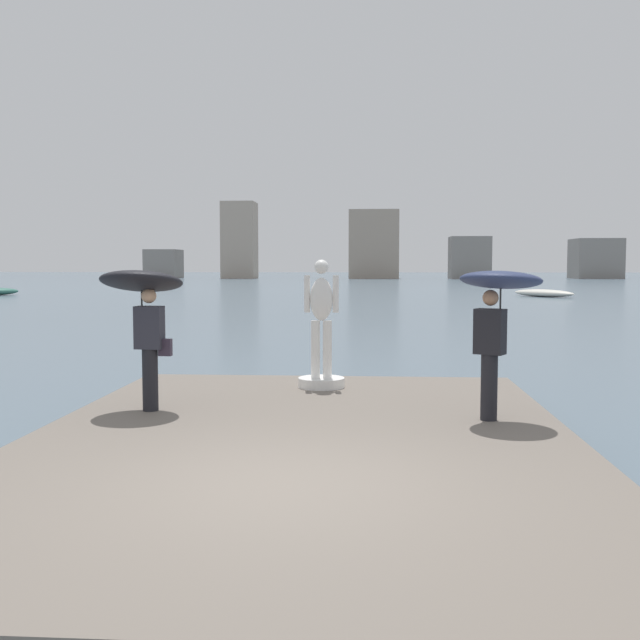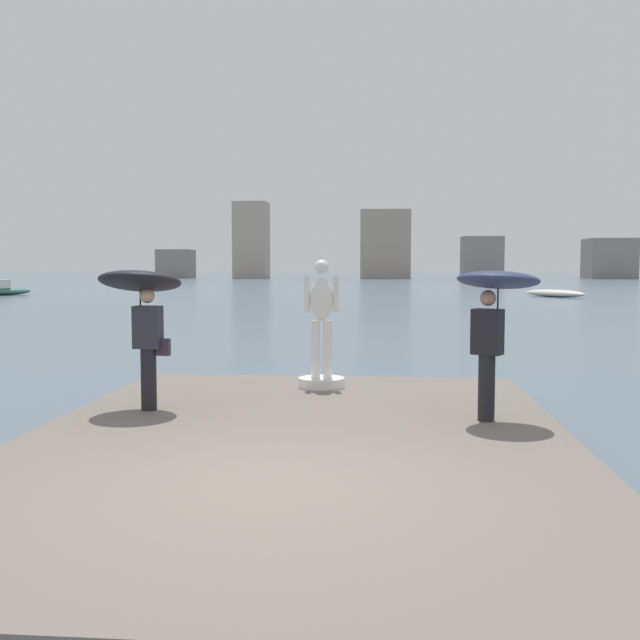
% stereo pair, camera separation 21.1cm
% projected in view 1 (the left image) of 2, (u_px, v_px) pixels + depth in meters
% --- Properties ---
extents(ground_plane, '(400.00, 400.00, 0.00)m').
position_uv_depth(ground_plane, '(357.00, 304.00, 46.89)').
color(ground_plane, slate).
extents(pier, '(6.66, 9.85, 0.40)m').
position_uv_depth(pier, '(301.00, 453.00, 8.99)').
color(pier, '#70665B').
rests_on(pier, ground).
extents(statue_white_figure, '(0.78, 0.78, 2.14)m').
position_uv_depth(statue_white_figure, '(321.00, 341.00, 12.54)').
color(statue_white_figure, white).
rests_on(statue_white_figure, pier).
extents(onlooker_left, '(1.23, 1.25, 2.05)m').
position_uv_depth(onlooker_left, '(144.00, 297.00, 10.50)').
color(onlooker_left, black).
rests_on(onlooker_left, pier).
extents(onlooker_right, '(1.46, 1.47, 2.02)m').
position_uv_depth(onlooker_right, '(497.00, 301.00, 9.80)').
color(onlooker_right, black).
rests_on(onlooker_right, pier).
extents(boat_mid, '(4.46, 5.23, 0.57)m').
position_uv_depth(boat_mid, '(544.00, 293.00, 57.36)').
color(boat_mid, silver).
rests_on(boat_mid, ground).
extents(distant_skyline, '(85.26, 10.83, 13.70)m').
position_uv_depth(distant_skyline, '(378.00, 250.00, 133.88)').
color(distant_skyline, gray).
rests_on(distant_skyline, ground).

